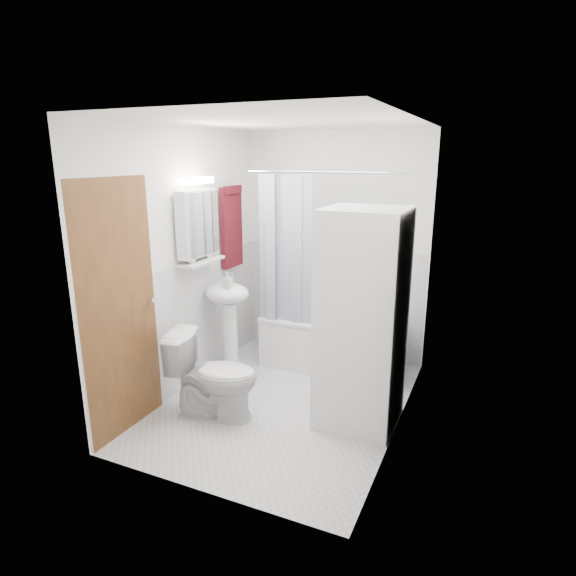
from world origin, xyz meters
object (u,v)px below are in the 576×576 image
at_px(washer_dryer, 362,320).
at_px(toilet, 214,376).
at_px(bathtub, 330,340).
at_px(sink, 228,308).

height_order(washer_dryer, toilet, washer_dryer).
bearing_deg(washer_dryer, toilet, -158.48).
relative_size(bathtub, sink, 1.32).
bearing_deg(sink, washer_dryer, -12.94).
relative_size(sink, washer_dryer, 0.59).
height_order(bathtub, washer_dryer, washer_dryer).
bearing_deg(bathtub, toilet, -112.25).
bearing_deg(bathtub, washer_dryer, -58.30).
height_order(sink, toilet, sink).
xyz_separation_m(bathtub, sink, (-0.86, -0.60, 0.41)).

